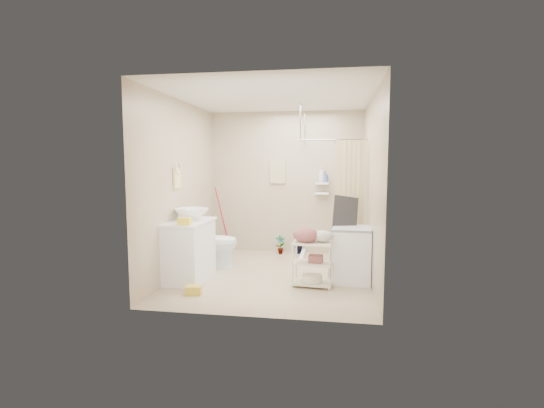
{
  "coord_description": "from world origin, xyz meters",
  "views": [
    {
      "loc": [
        0.87,
        -5.64,
        1.67
      ],
      "look_at": [
        -0.05,
        0.25,
        1.04
      ],
      "focal_mm": 26.0,
      "sensor_mm": 36.0,
      "label": 1
    }
  ],
  "objects": [
    {
      "name": "floor",
      "position": [
        0.0,
        0.0,
        0.0
      ],
      "size": [
        3.2,
        3.2,
        0.0
      ],
      "primitive_type": "plane",
      "color": "#C0AE90",
      "rests_on": "ground"
    },
    {
      "name": "ceiling",
      "position": [
        0.0,
        0.0,
        2.6
      ],
      "size": [
        2.8,
        3.2,
        0.04
      ],
      "primitive_type": "cube",
      "color": "silver",
      "rests_on": "ground"
    },
    {
      "name": "wall_back",
      "position": [
        0.0,
        1.6,
        1.3
      ],
      "size": [
        2.8,
        0.04,
        2.6
      ],
      "primitive_type": "cube",
      "color": "#BEAE93",
      "rests_on": "ground"
    },
    {
      "name": "wall_front",
      "position": [
        0.0,
        -1.6,
        1.3
      ],
      "size": [
        2.8,
        0.04,
        2.6
      ],
      "primitive_type": "cube",
      "color": "#BEAE93",
      "rests_on": "ground"
    },
    {
      "name": "wall_left",
      "position": [
        -1.4,
        0.0,
        1.3
      ],
      "size": [
        0.04,
        3.2,
        2.6
      ],
      "primitive_type": "cube",
      "color": "#BEAE93",
      "rests_on": "ground"
    },
    {
      "name": "wall_right",
      "position": [
        1.4,
        0.0,
        1.3
      ],
      "size": [
        0.04,
        3.2,
        2.6
      ],
      "primitive_type": "cube",
      "color": "#BEAE93",
      "rests_on": "ground"
    },
    {
      "name": "vanity",
      "position": [
        -1.16,
        -0.34,
        0.42
      ],
      "size": [
        0.55,
        0.97,
        0.85
      ],
      "primitive_type": "cube",
      "rotation": [
        0.0,
        0.0,
        -0.01
      ],
      "color": "silver",
      "rests_on": "ground"
    },
    {
      "name": "sink",
      "position": [
        -1.15,
        -0.24,
        0.93
      ],
      "size": [
        0.5,
        0.5,
        0.17
      ],
      "primitive_type": "imported",
      "rotation": [
        0.0,
        0.0,
        0.03
      ],
      "color": "white",
      "rests_on": "vanity"
    },
    {
      "name": "counter_basket",
      "position": [
        -1.08,
        -0.69,
        0.89
      ],
      "size": [
        0.17,
        0.14,
        0.09
      ],
      "primitive_type": "cube",
      "rotation": [
        0.0,
        0.0,
        0.03
      ],
      "color": "yellow",
      "rests_on": "vanity"
    },
    {
      "name": "floor_basket",
      "position": [
        -0.87,
        -0.98,
        0.08
      ],
      "size": [
        0.32,
        0.27,
        0.15
      ],
      "primitive_type": "cube",
      "rotation": [
        0.0,
        0.0,
        0.18
      ],
      "color": "gold",
      "rests_on": "ground"
    },
    {
      "name": "toilet",
      "position": [
        -1.04,
        0.41,
        0.39
      ],
      "size": [
        0.8,
        0.5,
        0.79
      ],
      "primitive_type": "imported",
      "rotation": [
        0.0,
        0.0,
        1.64
      ],
      "color": "white",
      "rests_on": "ground"
    },
    {
      "name": "mop",
      "position": [
        -1.23,
        1.51,
        0.6
      ],
      "size": [
        0.13,
        0.13,
        1.21
      ],
      "primitive_type": null,
      "rotation": [
        0.0,
        0.0,
        -0.18
      ],
      "color": "red",
      "rests_on": "ground"
    },
    {
      "name": "potted_plant_a",
      "position": [
        -0.07,
        1.39,
        0.17
      ],
      "size": [
        0.22,
        0.2,
        0.35
      ],
      "primitive_type": "imported",
      "rotation": [
        0.0,
        0.0,
        0.52
      ],
      "color": "#98512D",
      "rests_on": "ground"
    },
    {
      "name": "potted_plant_b",
      "position": [
        0.27,
        1.47,
        0.17
      ],
      "size": [
        0.23,
        0.23,
        0.33
      ],
      "primitive_type": "imported",
      "rotation": [
        0.0,
        0.0,
        -0.74
      ],
      "color": "brown",
      "rests_on": "ground"
    },
    {
      "name": "hanging_towel",
      "position": [
        -0.15,
        1.58,
        1.5
      ],
      "size": [
        0.28,
        0.03,
        0.42
      ],
      "primitive_type": "cube",
      "color": "beige",
      "rests_on": "wall_back"
    },
    {
      "name": "towel_ring",
      "position": [
        -1.38,
        -0.2,
        1.47
      ],
      "size": [
        0.04,
        0.22,
        0.34
      ],
      "primitive_type": null,
      "color": "#FBEB96",
      "rests_on": "wall_left"
    },
    {
      "name": "tp_holder",
      "position": [
        -1.36,
        0.05,
        0.72
      ],
      "size": [
        0.08,
        0.12,
        0.14
      ],
      "primitive_type": null,
      "color": "white",
      "rests_on": "wall_left"
    },
    {
      "name": "shower",
      "position": [
        0.85,
        1.05,
        1.05
      ],
      "size": [
        1.1,
        1.1,
        2.1
      ],
      "primitive_type": null,
      "color": "white",
      "rests_on": "ground"
    },
    {
      "name": "shampoo_bottle_a",
      "position": [
        0.66,
        1.52,
        1.45
      ],
      "size": [
        0.13,
        0.13,
        0.27
      ],
      "primitive_type": "imported",
      "rotation": [
        0.0,
        0.0,
        0.28
      ],
      "color": "silver",
      "rests_on": "shower"
    },
    {
      "name": "shampoo_bottle_b",
      "position": [
        0.72,
        1.53,
        1.41
      ],
      "size": [
        0.1,
        0.1,
        0.19
      ],
      "primitive_type": "imported",
      "rotation": [
        0.0,
        0.0,
        -0.17
      ],
      "color": "#3C5CB4",
      "rests_on": "shower"
    },
    {
      "name": "washing_machine",
      "position": [
        1.14,
        -0.11,
        0.39
      ],
      "size": [
        0.56,
        0.58,
        0.77
      ],
      "primitive_type": "cube",
      "rotation": [
        0.0,
        0.0,
        -0.07
      ],
      "color": "silver",
      "rests_on": "ground"
    },
    {
      "name": "laundry_rack",
      "position": [
        0.61,
        -0.41,
        0.37
      ],
      "size": [
        0.56,
        0.36,
        0.73
      ],
      "primitive_type": null,
      "rotation": [
        0.0,
        0.0,
        -0.09
      ],
      "color": "beige",
      "rests_on": "ground"
    },
    {
      "name": "ironing_board",
      "position": [
        1.03,
        -0.03,
        0.62
      ],
      "size": [
        0.36,
        0.18,
        1.24
      ],
      "primitive_type": null,
      "rotation": [
        0.0,
        0.0,
        0.22
      ],
      "color": "black",
      "rests_on": "ground"
    }
  ]
}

